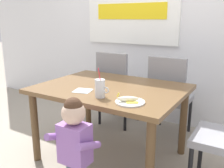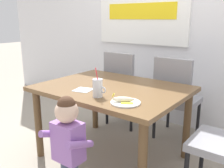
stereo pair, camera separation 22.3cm
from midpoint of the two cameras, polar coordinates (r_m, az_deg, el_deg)
ground_plane at (r=2.66m, az=2.53°, el=-16.08°), size 24.00×24.00×0.00m
back_wall at (r=3.36m, az=14.99°, el=15.76°), size 6.40×0.17×2.90m
dining_table at (r=2.40m, az=2.70°, el=-2.80°), size 1.35×1.02×0.73m
dining_chair_left at (r=3.19m, az=4.68°, el=-0.24°), size 0.44×0.45×0.96m
dining_chair_right at (r=2.90m, az=16.37°, el=-2.33°), size 0.44×0.44×0.96m
toddler_standing at (r=1.87m, az=-6.61°, el=-11.98°), size 0.33×0.24×0.84m
milk_cup at (r=2.05m, az=-0.15°, el=-1.18°), size 0.13×0.08×0.25m
snack_plate at (r=1.92m, az=6.42°, el=-4.27°), size 0.23×0.23×0.01m
peeled_banana at (r=1.91m, az=6.00°, el=-3.60°), size 0.17×0.14×0.07m
paper_napkin at (r=2.26m, az=-3.78°, el=-1.38°), size 0.18×0.18×0.00m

